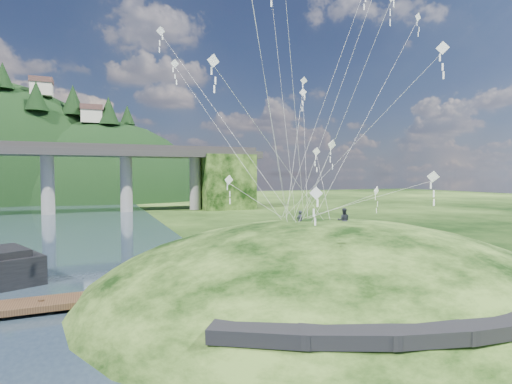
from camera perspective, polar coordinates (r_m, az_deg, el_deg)
name	(u,v)px	position (r m, az deg, el deg)	size (l,w,h in m)	color
ground	(232,313)	(25.18, -3.44, -16.87)	(320.00, 320.00, 0.00)	black
grass_hill	(328,310)	(30.67, 10.19, -16.26)	(36.00, 32.00, 13.00)	black
footpath	(461,316)	(20.71, 27.23, -15.42)	(22.29, 5.84, 0.83)	black
wooden_dock	(98,298)	(28.27, -21.59, -13.86)	(15.15, 2.68, 1.08)	#352215
kite_flyers	(335,208)	(29.80, 11.16, -2.32)	(3.78, 2.11, 1.88)	#22242D
kite_swarm	(312,58)	(29.93, 7.94, 18.46)	(21.02, 17.29, 21.63)	white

